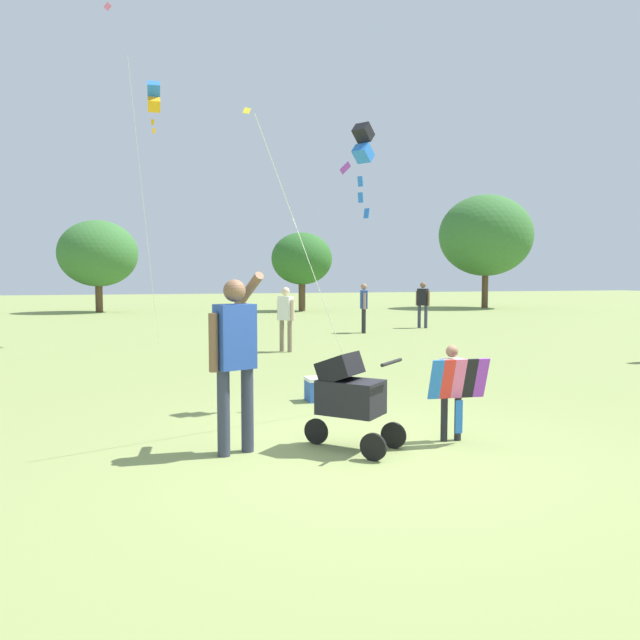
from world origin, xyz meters
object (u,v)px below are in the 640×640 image
(person_sitting_far, at_px, (423,301))
(person_couple_left, at_px, (364,304))
(stroller, at_px, (349,392))
(cooler_box, at_px, (321,389))
(person_adult_flyer, at_px, (235,349))
(kite_orange_delta, at_px, (154,98))
(kite_adult_black, at_px, (362,146))
(person_kid_running, at_px, (286,314))
(child_with_butterfly_kite, at_px, (453,384))

(person_sitting_far, bearing_deg, person_couple_left, -156.36)
(stroller, bearing_deg, cooler_box, 79.20)
(person_adult_flyer, relative_size, kite_orange_delta, 0.27)
(kite_adult_black, bearing_deg, person_kid_running, 85.45)
(stroller, relative_size, cooler_box, 2.30)
(person_sitting_far, distance_m, person_kid_running, 8.23)
(stroller, bearing_deg, person_kid_running, 80.49)
(person_kid_running, bearing_deg, cooler_box, -98.96)
(stroller, bearing_deg, person_couple_left, 68.11)
(kite_orange_delta, height_order, person_couple_left, kite_orange_delta)
(person_adult_flyer, distance_m, cooler_box, 3.00)
(kite_orange_delta, height_order, person_kid_running, kite_orange_delta)
(person_adult_flyer, relative_size, person_kid_running, 1.20)
(child_with_butterfly_kite, bearing_deg, stroller, 177.47)
(person_adult_flyer, distance_m, person_sitting_far, 16.17)
(child_with_butterfly_kite, height_order, person_couple_left, person_couple_left)
(child_with_butterfly_kite, height_order, person_sitting_far, person_sitting_far)
(person_adult_flyer, xyz_separation_m, kite_orange_delta, (-0.31, 10.90, 5.44))
(child_with_butterfly_kite, relative_size, person_kid_running, 0.68)
(child_with_butterfly_kite, relative_size, kite_orange_delta, 0.15)
(kite_orange_delta, bearing_deg, person_kid_running, -42.73)
(person_adult_flyer, bearing_deg, stroller, -9.12)
(kite_adult_black, distance_m, person_sitting_far, 13.82)
(child_with_butterfly_kite, xyz_separation_m, cooler_box, (-0.72, 2.58, -0.47))
(person_sitting_far, distance_m, cooler_box, 13.34)
(person_adult_flyer, relative_size, person_sitting_far, 1.15)
(stroller, relative_size, kite_adult_black, 0.26)
(person_sitting_far, bearing_deg, person_kid_running, -140.10)
(kite_orange_delta, xyz_separation_m, person_kid_running, (2.89, -2.67, -5.60))
(kite_adult_black, height_order, person_kid_running, kite_adult_black)
(kite_adult_black, xyz_separation_m, cooler_box, (-0.42, 0.55, -3.43))
(kite_orange_delta, relative_size, cooler_box, 15.52)
(cooler_box, bearing_deg, stroller, -100.80)
(child_with_butterfly_kite, xyz_separation_m, person_sitting_far, (6.52, 13.75, 0.32))
(kite_adult_black, distance_m, kite_orange_delta, 9.87)
(person_adult_flyer, bearing_deg, person_couple_left, 63.29)
(stroller, distance_m, kite_orange_delta, 12.66)
(person_sitting_far, height_order, person_couple_left, person_sitting_far)
(kite_orange_delta, distance_m, person_couple_left, 8.69)
(person_kid_running, bearing_deg, stroller, -99.51)
(person_couple_left, height_order, cooler_box, person_couple_left)
(person_kid_running, bearing_deg, kite_orange_delta, 137.27)
(person_couple_left, relative_size, person_kid_running, 1.02)
(person_adult_flyer, height_order, person_couple_left, person_adult_flyer)
(person_couple_left, bearing_deg, person_sitting_far, 23.64)
(person_adult_flyer, xyz_separation_m, person_couple_left, (6.20, 12.33, -0.14))
(child_with_butterfly_kite, height_order, person_kid_running, person_kid_running)
(kite_adult_black, xyz_separation_m, kite_orange_delta, (-2.38, 9.12, 2.92))
(person_kid_running, distance_m, cooler_box, 6.02)
(cooler_box, bearing_deg, child_with_butterfly_kite, -74.43)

